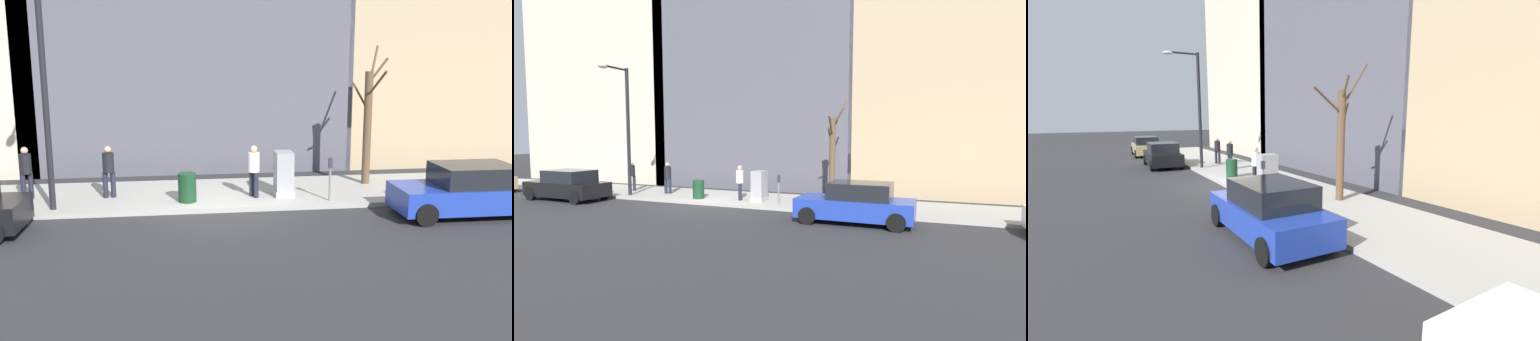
{
  "view_description": "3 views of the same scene",
  "coord_description": "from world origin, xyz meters",
  "views": [
    {
      "loc": [
        -16.32,
        1.07,
        4.71
      ],
      "look_at": [
        1.78,
        -1.38,
        0.89
      ],
      "focal_mm": 40.0,
      "sensor_mm": 36.0,
      "label": 1
    },
    {
      "loc": [
        -15.79,
        -9.73,
        3.18
      ],
      "look_at": [
        1.11,
        -2.83,
        1.63
      ],
      "focal_mm": 28.0,
      "sensor_mm": 36.0,
      "label": 2
    },
    {
      "loc": [
        -5.15,
        -14.86,
        3.18
      ],
      "look_at": [
        0.58,
        -4.86,
        1.32
      ],
      "focal_mm": 24.0,
      "sensor_mm": 36.0,
      "label": 3
    }
  ],
  "objects": [
    {
      "name": "ground_plane",
      "position": [
        0.0,
        0.0,
        0.0
      ],
      "size": [
        120.0,
        120.0,
        0.0
      ],
      "primitive_type": "plane",
      "color": "#2B2B2D"
    },
    {
      "name": "parked_car_blue",
      "position": [
        -1.21,
        -7.19,
        0.74
      ],
      "size": [
        1.95,
        4.21,
        1.52
      ],
      "rotation": [
        0.0,
        0.0,
        -0.01
      ],
      "color": "#1E389E",
      "rests_on": "ground"
    },
    {
      "name": "parked_car_tan",
      "position": [
        -1.19,
        14.13,
        0.74
      ],
      "size": [
        2.03,
        4.25,
        1.52
      ],
      "rotation": [
        0.0,
        0.0,
        -0.03
      ],
      "color": "tan",
      "rests_on": "ground"
    },
    {
      "name": "pedestrian_midblock",
      "position": [
        1.75,
        3.33,
        1.09
      ],
      "size": [
        0.36,
        0.4,
        1.66
      ],
      "rotation": [
        0.0,
        0.0,
        4.85
      ],
      "color": "#1E1E2D",
      "rests_on": "sidewalk"
    },
    {
      "name": "bare_tree",
      "position": [
        2.6,
        -5.39,
        2.27
      ],
      "size": [
        1.98,
        1.01,
        4.78
      ],
      "color": "brown",
      "rests_on": "sidewalk"
    },
    {
      "name": "streetlamp",
      "position": [
        0.28,
        4.83,
        4.02
      ],
      "size": [
        1.97,
        0.32,
        6.5
      ],
      "color": "black",
      "rests_on": "sidewalk"
    },
    {
      "name": "utility_box",
      "position": [
        1.3,
        -2.21,
        0.85
      ],
      "size": [
        0.83,
        0.61,
        1.43
      ],
      "color": "#A8A399",
      "rests_on": "sidewalk"
    },
    {
      "name": "parking_meter",
      "position": [
        0.45,
        -3.51,
        0.98
      ],
      "size": [
        0.14,
        0.1,
        1.35
      ],
      "color": "slate",
      "rests_on": "sidewalk"
    },
    {
      "name": "trash_bin",
      "position": [
        0.9,
        0.88,
        0.6
      ],
      "size": [
        0.56,
        0.56,
        0.9
      ],
      "primitive_type": "cylinder",
      "color": "#14381E",
      "rests_on": "sidewalk"
    },
    {
      "name": "office_tower_right",
      "position": [
        11.76,
        12.57,
        10.58
      ],
      "size": [
        12.52,
        12.52,
        21.17
      ],
      "primitive_type": "cube",
      "color": "#BCB29E",
      "rests_on": "ground"
    },
    {
      "name": "pedestrian_far_corner",
      "position": [
        1.89,
        5.87,
        1.09
      ],
      "size": [
        0.36,
        0.36,
        1.66
      ],
      "rotation": [
        0.0,
        0.0,
        5.35
      ],
      "color": "#1E1E2D",
      "rests_on": "sidewalk"
    },
    {
      "name": "parked_car_black",
      "position": [
        -1.19,
        7.21,
        0.74
      ],
      "size": [
        2.03,
        4.25,
        1.52
      ],
      "rotation": [
        0.0,
        0.0,
        -0.03
      ],
      "color": "black",
      "rests_on": "ground"
    },
    {
      "name": "sidewalk",
      "position": [
        2.0,
        0.0,
        0.07
      ],
      "size": [
        4.0,
        36.0,
        0.15
      ],
      "primitive_type": "cube",
      "color": "#9E9B93",
      "rests_on": "ground"
    },
    {
      "name": "pedestrian_near_meter",
      "position": [
        1.22,
        -1.23,
        1.09
      ],
      "size": [
        0.37,
        0.36,
        1.66
      ],
      "rotation": [
        0.0,
        0.0,
        3.63
      ],
      "color": "#1E1E2D",
      "rests_on": "sidewalk"
    }
  ]
}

